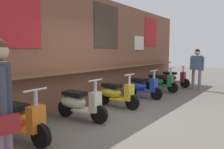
{
  "coord_description": "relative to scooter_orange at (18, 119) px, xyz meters",
  "views": [
    {
      "loc": [
        -4.38,
        -2.48,
        1.57
      ],
      "look_at": [
        0.79,
        1.24,
        0.91
      ],
      "focal_mm": 35.5,
      "sensor_mm": 36.0,
      "label": 1
    }
  ],
  "objects": [
    {
      "name": "ground_plane",
      "position": [
        2.26,
        -1.08,
        -0.39
      ],
      "size": [
        38.37,
        38.37,
        0.0
      ],
      "primitive_type": "plane",
      "color": "#605B54"
    },
    {
      "name": "market_stall_facade",
      "position": [
        2.26,
        0.94,
        1.23
      ],
      "size": [
        13.7,
        0.61,
        3.24
      ],
      "color": "brown",
      "rests_on": "ground_plane"
    },
    {
      "name": "scooter_orange",
      "position": [
        0.0,
        0.0,
        0.0
      ],
      "size": [
        0.48,
        1.4,
        0.97
      ],
      "rotation": [
        0.0,
        0.0,
        -1.51
      ],
      "color": "orange",
      "rests_on": "ground_plane"
    },
    {
      "name": "scooter_cream",
      "position": [
        1.51,
        -0.0,
        0.0
      ],
      "size": [
        0.49,
        1.4,
        0.97
      ],
      "rotation": [
        0.0,
        0.0,
        -1.5
      ],
      "color": "beige",
      "rests_on": "ground_plane"
    },
    {
      "name": "scooter_yellow",
      "position": [
        2.98,
        0.0,
        0.0
      ],
      "size": [
        0.46,
        1.4,
        0.97
      ],
      "rotation": [
        0.0,
        0.0,
        -1.6
      ],
      "color": "gold",
      "rests_on": "ground_plane"
    },
    {
      "name": "scooter_blue",
      "position": [
        4.56,
        -0.0,
        0.0
      ],
      "size": [
        0.49,
        1.4,
        0.97
      ],
      "rotation": [
        0.0,
        0.0,
        -1.64
      ],
      "color": "#233D9E",
      "rests_on": "ground_plane"
    },
    {
      "name": "scooter_green",
      "position": [
        6.02,
        0.0,
        0.0
      ],
      "size": [
        0.47,
        1.4,
        0.97
      ],
      "rotation": [
        0.0,
        0.0,
        -1.62
      ],
      "color": "#237533",
      "rests_on": "ground_plane"
    },
    {
      "name": "scooter_maroon",
      "position": [
        7.48,
        0.0,
        0.0
      ],
      "size": [
        0.46,
        1.4,
        0.97
      ],
      "rotation": [
        0.0,
        0.0,
        -1.59
      ],
      "color": "maroon",
      "rests_on": "ground_plane"
    },
    {
      "name": "shopper_with_handbag",
      "position": [
        -0.81,
        -1.01,
        0.67
      ],
      "size": [
        0.43,
        0.67,
        1.72
      ],
      "rotation": [
        0.0,
        0.0,
        -0.39
      ],
      "color": "gray",
      "rests_on": "ground_plane"
    },
    {
      "name": "shopper_browsing",
      "position": [
        7.24,
        -1.11,
        0.64
      ],
      "size": [
        0.26,
        0.57,
        1.67
      ],
      "rotation": [
        0.0,
        0.0,
        3.04
      ],
      "color": "gray",
      "rests_on": "ground_plane"
    }
  ]
}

